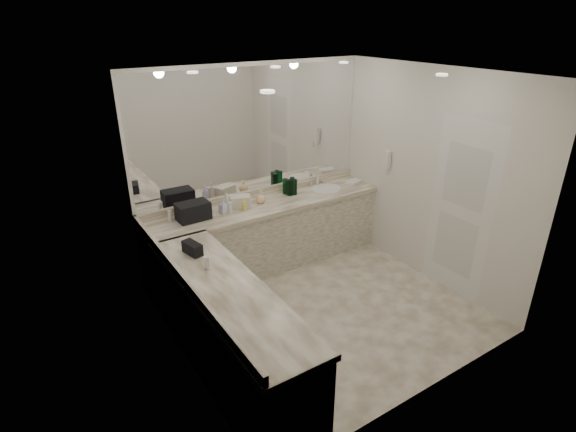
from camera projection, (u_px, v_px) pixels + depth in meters
floor at (321, 308)px, 5.18m from camera, size 3.20×3.20×0.00m
ceiling at (329, 74)px, 4.12m from camera, size 3.20×3.20×0.00m
wall_back at (254, 167)px, 5.80m from camera, size 3.20×0.02×2.60m
wall_left at (176, 243)px, 3.86m from camera, size 0.02×3.00×2.60m
wall_right at (430, 177)px, 5.44m from camera, size 0.02×3.00×2.60m
vanity_back_base at (267, 237)px, 5.93m from camera, size 3.20×0.60×0.84m
vanity_back_top at (267, 206)px, 5.74m from camera, size 3.20×0.64×0.06m
vanity_left_base at (228, 332)px, 4.14m from camera, size 0.60×2.40×0.84m
vanity_left_top at (226, 291)px, 3.96m from camera, size 0.64×2.42×0.06m
backsplash_back at (256, 193)px, 5.93m from camera, size 3.20×0.04×0.10m
backsplash_left at (182, 277)px, 4.01m from camera, size 0.04×3.00×0.10m
mirror_back at (254, 131)px, 5.60m from camera, size 3.12×0.01×1.55m
mirror_left at (171, 191)px, 3.67m from camera, size 0.01×2.92×1.55m
sink at (326, 189)px, 6.21m from camera, size 0.44×0.44×0.03m
faucet at (317, 180)px, 6.34m from camera, size 0.24×0.16×0.14m
wall_phone at (387, 160)px, 5.94m from camera, size 0.06×0.10×0.24m
door at (460, 210)px, 5.15m from camera, size 0.02×0.82×2.10m
black_toiletry_bag at (193, 211)px, 5.24m from camera, size 0.38×0.25×0.21m
black_bag_spill at (192, 248)px, 4.49m from camera, size 0.15×0.25×0.13m
cream_cosmetic_case at (240, 202)px, 5.59m from camera, size 0.29×0.23×0.15m
hand_towel at (354, 182)px, 6.41m from camera, size 0.25×0.20×0.04m
lotion_left at (206, 263)px, 4.22m from camera, size 0.05×0.05×0.12m
soap_bottle_a at (227, 202)px, 5.49m from camera, size 0.11×0.11×0.22m
soap_bottle_b at (223, 206)px, 5.42m from camera, size 0.10×0.10×0.18m
soap_bottle_c at (261, 197)px, 5.71m from camera, size 0.15×0.15×0.16m
green_bottle_0 at (290, 188)px, 5.95m from camera, size 0.07×0.07×0.20m
green_bottle_1 at (295, 187)px, 5.97m from camera, size 0.06×0.06×0.21m
green_bottle_2 at (285, 186)px, 6.00m from camera, size 0.07×0.07×0.21m
green_bottle_3 at (289, 187)px, 5.97m from camera, size 0.07×0.07×0.21m
green_bottle_4 at (292, 185)px, 6.03m from camera, size 0.07×0.07×0.22m
amenity_bottle_0 at (244, 206)px, 5.48m from camera, size 0.04×0.04×0.13m
amenity_bottle_1 at (230, 208)px, 5.43m from camera, size 0.05×0.05×0.14m
amenity_bottle_2 at (170, 216)px, 5.20m from camera, size 0.05×0.05×0.14m
amenity_bottle_3 at (192, 220)px, 5.18m from camera, size 0.05×0.05×0.07m
amenity_bottle_4 at (247, 204)px, 5.63m from camera, size 0.06×0.06×0.07m
amenity_bottle_5 at (203, 214)px, 5.27m from camera, size 0.05×0.05×0.12m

